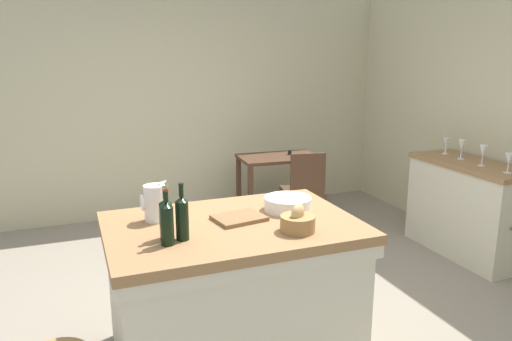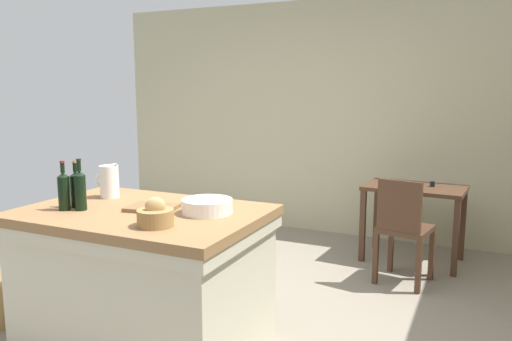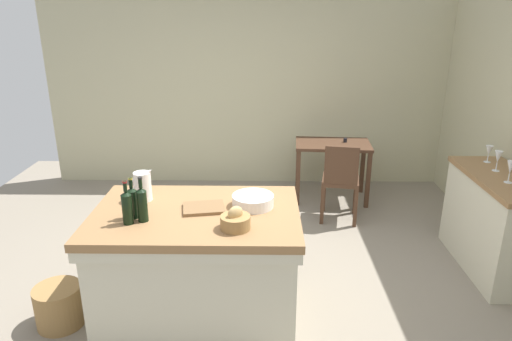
# 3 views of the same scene
# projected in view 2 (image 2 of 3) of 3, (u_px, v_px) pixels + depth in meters

# --- Properties ---
(ground_plane) EXTENTS (6.76, 6.76, 0.00)m
(ground_plane) POSITION_uv_depth(u_px,v_px,m) (221.00, 324.00, 3.51)
(ground_plane) COLOR gray
(wall_back) EXTENTS (5.32, 0.12, 2.60)m
(wall_back) POSITION_uv_depth(u_px,v_px,m) (331.00, 119.00, 5.63)
(wall_back) COLOR #B7B28E
(wall_back) RESTS_ON ground
(island_table) EXTENTS (1.51, 1.02, 0.88)m
(island_table) POSITION_uv_depth(u_px,v_px,m) (144.00, 272.00, 3.20)
(island_table) COLOR olive
(island_table) RESTS_ON ground
(writing_desk) EXTENTS (0.94, 0.62, 0.78)m
(writing_desk) POSITION_uv_depth(u_px,v_px,m) (414.00, 198.00, 4.73)
(writing_desk) COLOR #472D1E
(writing_desk) RESTS_ON ground
(wooden_chair) EXTENTS (0.46, 0.46, 0.91)m
(wooden_chair) POSITION_uv_depth(u_px,v_px,m) (403.00, 227.00, 4.17)
(wooden_chair) COLOR #472D1E
(wooden_chair) RESTS_ON ground
(pitcher) EXTENTS (0.17, 0.13, 0.27)m
(pitcher) POSITION_uv_depth(u_px,v_px,m) (109.00, 181.00, 3.47)
(pitcher) COLOR white
(pitcher) RESTS_ON island_table
(wash_bowl) EXTENTS (0.31, 0.31, 0.09)m
(wash_bowl) POSITION_uv_depth(u_px,v_px,m) (207.00, 206.00, 3.04)
(wash_bowl) COLOR white
(wash_bowl) RESTS_ON island_table
(bread_basket) EXTENTS (0.20, 0.20, 0.16)m
(bread_basket) POSITION_uv_depth(u_px,v_px,m) (155.00, 216.00, 2.75)
(bread_basket) COLOR olive
(bread_basket) RESTS_ON island_table
(cutting_board) EXTENTS (0.33, 0.28, 0.02)m
(cutting_board) POSITION_uv_depth(u_px,v_px,m) (152.00, 208.00, 3.14)
(cutting_board) COLOR brown
(cutting_board) RESTS_ON island_table
(wine_bottle_dark) EXTENTS (0.07, 0.07, 0.32)m
(wine_bottle_dark) POSITION_uv_depth(u_px,v_px,m) (80.00, 189.00, 3.11)
(wine_bottle_dark) COLOR black
(wine_bottle_dark) RESTS_ON island_table
(wine_bottle_amber) EXTENTS (0.07, 0.07, 0.30)m
(wine_bottle_amber) POSITION_uv_depth(u_px,v_px,m) (76.00, 189.00, 3.18)
(wine_bottle_amber) COLOR black
(wine_bottle_amber) RESTS_ON island_table
(wine_bottle_green) EXTENTS (0.07, 0.07, 0.31)m
(wine_bottle_green) POSITION_uv_depth(u_px,v_px,m) (64.00, 190.00, 3.11)
(wine_bottle_green) COLOR black
(wine_bottle_green) RESTS_ON island_table
(wicker_hamper) EXTENTS (0.35, 0.35, 0.32)m
(wicker_hamper) POSITION_uv_depth(u_px,v_px,m) (14.00, 299.00, 3.56)
(wicker_hamper) COLOR olive
(wicker_hamper) RESTS_ON ground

